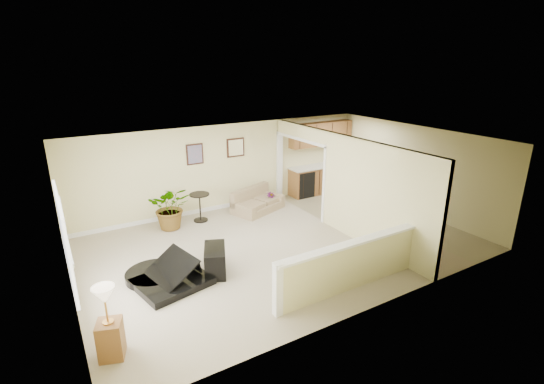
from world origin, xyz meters
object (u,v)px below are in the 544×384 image
small_plant (271,201)px  lamp_stand (109,328)px  piano_bench (215,260)px  loveseat (257,200)px  accent_table (200,204)px  palm_plant (171,207)px  piano (167,259)px

small_plant → lamp_stand: bearing=-141.4°
piano_bench → loveseat: bearing=47.4°
piano_bench → lamp_stand: size_ratio=0.70×
piano_bench → accent_table: 2.91m
loveseat → palm_plant: 2.57m
palm_plant → small_plant: (2.99, -0.05, -0.38)m
piano_bench → lamp_stand: 2.76m
loveseat → accent_table: loveseat is taller
palm_plant → small_plant: bearing=-0.9°
piano_bench → small_plant: size_ratio=1.74×
loveseat → lamp_stand: lamp_stand is taller
loveseat → palm_plant: size_ratio=1.34×
piano → palm_plant: (0.89, 2.60, 0.06)m
small_plant → lamp_stand: size_ratio=0.41×
loveseat → small_plant: size_ratio=3.68×
piano_bench → small_plant: piano_bench is taller
accent_table → palm_plant: 0.83m
accent_table → lamp_stand: (-3.05, -4.30, 0.00)m
piano → small_plant: 4.65m
small_plant → palm_plant: bearing=179.1°
accent_table → palm_plant: palm_plant is taller
loveseat → palm_plant: (-2.56, -0.00, 0.25)m
small_plant → piano_bench: bearing=-137.6°
small_plant → piano: bearing=-146.7°
piano → accent_table: 3.19m
piano → accent_table: bearing=45.2°
accent_table → small_plant: (2.16, -0.14, -0.30)m
piano → accent_table: (1.71, 2.69, -0.02)m
piano_bench → palm_plant: palm_plant is taller
lamp_stand → accent_table: bearing=54.7°
accent_table → lamp_stand: lamp_stand is taller
loveseat → piano: bearing=-162.9°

